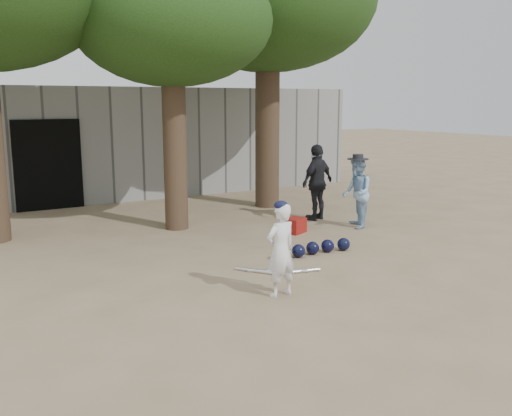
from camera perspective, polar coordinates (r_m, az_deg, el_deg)
ground at (r=8.21m, az=0.04°, el=-8.04°), size 70.00×70.00×0.00m
boy_player at (r=7.75m, az=2.49°, el=-4.23°), size 0.50×0.36×1.29m
spectator_blue at (r=12.11m, az=10.05°, el=1.50°), size 0.84×0.90×1.48m
spectator_dark at (r=12.80m, az=6.15°, el=2.57°), size 1.07×0.67×1.69m
red_bag at (r=11.57m, az=3.92°, el=-1.76°), size 0.51×0.46×0.30m
back_building at (r=17.49m, az=-17.95°, el=6.43°), size 16.00×5.24×3.00m
helmet_row at (r=9.96m, az=5.78°, el=-4.05°), size 1.51×0.30×0.23m
bat_pile at (r=8.93m, az=2.16°, el=-6.32°), size 1.12×0.78×0.06m
tree_row at (r=12.77m, az=-9.38°, el=19.77°), size 11.40×5.80×6.69m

